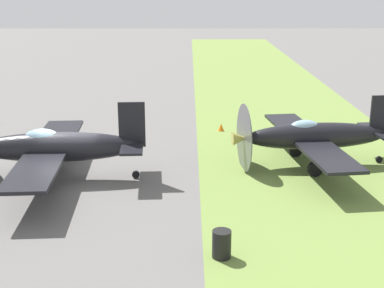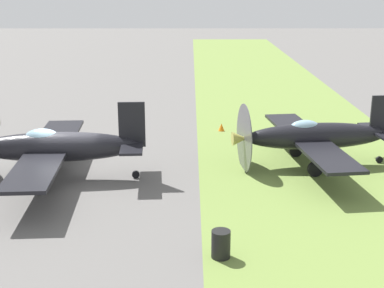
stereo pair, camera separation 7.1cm
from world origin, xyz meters
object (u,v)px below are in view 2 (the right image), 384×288
at_px(fuel_drum, 221,244).
at_px(runway_marker_cone, 221,127).
at_px(airplane_lead, 54,147).
at_px(airplane_wingman, 313,136).

distance_m(fuel_drum, runway_marker_cone, 15.09).
height_order(fuel_drum, runway_marker_cone, fuel_drum).
distance_m(airplane_lead, runway_marker_cone, 11.21).
bearing_deg(fuel_drum, runway_marker_cone, -3.20).
distance_m(airplane_wingman, fuel_drum, 10.09).
relative_size(airplane_lead, airplane_wingman, 1.04).
xyz_separation_m(fuel_drum, runway_marker_cone, (15.07, -0.84, -0.23)).
height_order(airplane_lead, airplane_wingman, airplane_lead).
distance_m(airplane_lead, airplane_wingman, 11.71).
bearing_deg(runway_marker_cone, airplane_wingman, -147.86).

